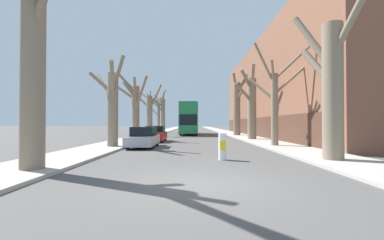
{
  "coord_description": "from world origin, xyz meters",
  "views": [
    {
      "loc": [
        -0.2,
        -6.98,
        1.63
      ],
      "look_at": [
        -0.08,
        25.23,
        2.07
      ],
      "focal_mm": 24.0,
      "sensor_mm": 36.0,
      "label": 1
    }
  ],
  "objects": [
    {
      "name": "ground_plane",
      "position": [
        0.0,
        0.0,
        0.0
      ],
      "size": [
        300.0,
        300.0,
        0.0
      ],
      "primitive_type": "plane",
      "color": "#4C4947"
    },
    {
      "name": "sidewalk_left",
      "position": [
        -6.08,
        50.0,
        0.06
      ],
      "size": [
        3.04,
        120.0,
        0.12
      ],
      "primitive_type": "cube",
      "color": "#A39E93",
      "rests_on": "ground"
    },
    {
      "name": "sidewalk_right",
      "position": [
        6.08,
        50.0,
        0.06
      ],
      "size": [
        3.04,
        120.0,
        0.12
      ],
      "primitive_type": "cube",
      "color": "#A39E93",
      "rests_on": "ground"
    },
    {
      "name": "building_facade_right",
      "position": [
        12.58,
        26.05,
        5.79
      ],
      "size": [
        10.08,
        40.24,
        11.61
      ],
      "color": "brown",
      "rests_on": "ground"
    },
    {
      "name": "street_tree_left_0",
      "position": [
        -5.52,
        1.51,
        3.9
      ],
      "size": [
        2.78,
        4.04,
        9.05
      ],
      "color": "#7A6B56",
      "rests_on": "ground"
    },
    {
      "name": "street_tree_left_1",
      "position": [
        -5.57,
        10.19,
        2.96
      ],
      "size": [
        2.98,
        4.09,
        6.07
      ],
      "color": "#7A6B56",
      "rests_on": "ground"
    },
    {
      "name": "street_tree_left_2",
      "position": [
        -5.77,
        17.99,
        3.17
      ],
      "size": [
        3.65,
        2.34,
        6.65
      ],
      "color": "#7A6B56",
      "rests_on": "ground"
    },
    {
      "name": "street_tree_left_3",
      "position": [
        -5.62,
        25.47,
        3.01
      ],
      "size": [
        4.46,
        2.35,
        6.59
      ],
      "color": "#7A6B56",
      "rests_on": "ground"
    },
    {
      "name": "street_tree_left_4",
      "position": [
        -5.74,
        34.04,
        3.08
      ],
      "size": [
        3.98,
        2.65,
        6.87
      ],
      "color": "#7A6B56",
      "rests_on": "ground"
    },
    {
      "name": "street_tree_left_5",
      "position": [
        -5.85,
        41.72,
        3.71
      ],
      "size": [
        2.52,
        3.54,
        7.47
      ],
      "color": "#7A6B56",
      "rests_on": "ground"
    },
    {
      "name": "street_tree_right_0",
      "position": [
        5.73,
        3.87,
        3.25
      ],
      "size": [
        1.98,
        3.17,
        6.85
      ],
      "color": "#7A6B56",
      "rests_on": "ground"
    },
    {
      "name": "street_tree_right_1",
      "position": [
        5.59,
        10.82,
        3.19
      ],
      "size": [
        3.93,
        3.08,
        7.27
      ],
      "color": "#7A6B56",
      "rests_on": "ground"
    },
    {
      "name": "street_tree_right_2",
      "position": [
        5.65,
        18.22,
        3.39
      ],
      "size": [
        2.25,
        2.64,
        7.2
      ],
      "color": "#7A6B56",
      "rests_on": "ground"
    },
    {
      "name": "street_tree_right_3",
      "position": [
        5.73,
        26.47,
        4.0
      ],
      "size": [
        2.39,
        1.99,
        8.16
      ],
      "color": "#7A6B56",
      "rests_on": "ground"
    },
    {
      "name": "double_decker_bus",
      "position": [
        -0.68,
        30.99,
        2.52
      ],
      "size": [
        2.49,
        11.53,
        4.45
      ],
      "color": "#1E7F47",
      "rests_on": "ground"
    },
    {
      "name": "parked_car_0",
      "position": [
        -3.52,
        10.63,
        0.66
      ],
      "size": [
        1.72,
        4.23,
        1.4
      ],
      "color": "#9EA3AD",
      "rests_on": "ground"
    },
    {
      "name": "parked_car_1",
      "position": [
        -3.52,
        16.18,
        0.67
      ],
      "size": [
        1.76,
        4.2,
        1.42
      ],
      "color": "maroon",
      "rests_on": "ground"
    },
    {
      "name": "traffic_bollard",
      "position": [
        1.17,
        4.52,
        0.6
      ],
      "size": [
        0.37,
        0.38,
        1.2
      ],
      "color": "white",
      "rests_on": "ground"
    }
  ]
}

